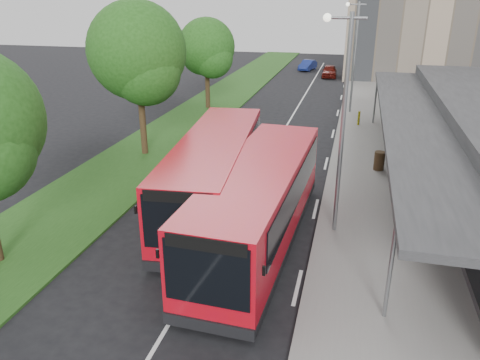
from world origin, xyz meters
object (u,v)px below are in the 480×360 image
object	(u,v)px
bus_main	(259,204)
bollard	(359,118)
bus_second	(215,173)
tree_far	(207,51)
lamp_post_near	(341,114)
litter_bin	(379,161)
car_far	(308,65)
car_near	(329,71)
lamp_post_far	(354,51)
tree_mid	(138,58)

from	to	relation	value
bus_main	bollard	world-z (taller)	bus_main
bollard	bus_second	bearing A→B (deg)	-111.12
tree_far	lamp_post_near	distance (m)	22.06
litter_bin	car_far	bearing A→B (deg)	102.42
tree_far	car_far	xyz separation A→B (m)	(5.59, 22.13, -3.95)
bus_main	bus_second	bearing A→B (deg)	136.66
bollard	car_near	size ratio (longest dim) A/B	0.25
bus_main	car_near	world-z (taller)	bus_main
tree_far	car_near	world-z (taller)	tree_far
lamp_post_near	car_far	world-z (taller)	lamp_post_near
litter_bin	bollard	distance (m)	8.95
car_near	litter_bin	bearing A→B (deg)	-82.96
lamp_post_near	lamp_post_far	xyz separation A→B (m)	(0.00, 20.00, 0.00)
bus_main	bollard	bearing A→B (deg)	81.70
car_far	car_near	bearing A→B (deg)	-44.46
car_near	car_far	bearing A→B (deg)	121.41
tree_far	litter_bin	world-z (taller)	tree_far
lamp_post_far	bus_second	distance (m)	19.88
lamp_post_near	bollard	bearing A→B (deg)	87.25
tree_mid	tree_far	xyz separation A→B (m)	(0.00, 12.00, -0.92)
bollard	car_near	distance (m)	20.91
bollard	car_near	bearing A→B (deg)	99.48
lamp_post_far	car_near	size ratio (longest dim) A/B	2.06
litter_bin	car_near	world-z (taller)	car_near
lamp_post_near	bus_second	size ratio (longest dim) A/B	0.71
lamp_post_near	car_near	xyz separation A→B (m)	(-2.67, 36.79, -4.05)
lamp_post_near	bus_main	xyz separation A→B (m)	(-2.61, -1.51, -3.12)
car_far	bus_main	bearing A→B (deg)	-73.73
lamp_post_near	bus_second	world-z (taller)	lamp_post_near
tree_far	bus_second	xyz separation A→B (m)	(6.06, -18.02, -2.94)
bus_second	lamp_post_far	bearing A→B (deg)	69.55
tree_mid	litter_bin	world-z (taller)	tree_mid
tree_mid	car_far	distance (m)	34.92
tree_mid	bus_second	xyz separation A→B (m)	(6.06, -6.02, -3.86)
bus_main	car_far	distance (m)	42.81
tree_far	tree_mid	bearing A→B (deg)	-90.00
bus_second	litter_bin	distance (m)	9.43
bus_second	car_near	size ratio (longest dim) A/B	2.91
tree_mid	litter_bin	distance (m)	13.92
tree_far	bollard	bearing A→B (deg)	-13.65
bus_main	car_near	xyz separation A→B (m)	(-0.06, 38.30, -0.93)
lamp_post_near	bollard	xyz separation A→B (m)	(0.78, 16.16, -4.09)
litter_bin	car_far	distance (m)	34.71
lamp_post_far	bus_second	world-z (taller)	lamp_post_far
bus_second	bollard	world-z (taller)	bus_second
bollard	tree_mid	bearing A→B (deg)	-142.58
tree_mid	car_near	size ratio (longest dim) A/B	2.18
lamp_post_far	car_near	bearing A→B (deg)	99.03
tree_far	bus_second	size ratio (longest dim) A/B	0.62
bus_main	bollard	distance (m)	18.02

